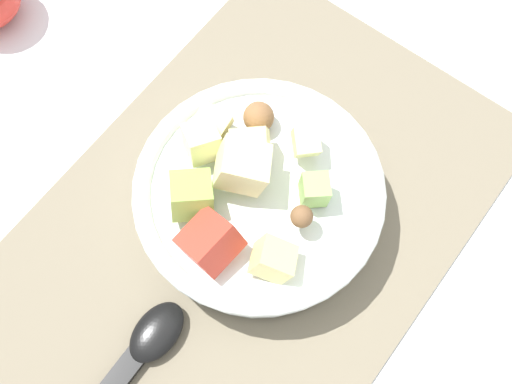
{
  "coord_description": "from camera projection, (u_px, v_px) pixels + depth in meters",
  "views": [
    {
      "loc": [
        0.15,
        0.12,
        0.56
      ],
      "look_at": [
        -0.01,
        -0.0,
        0.04
      ],
      "focal_mm": 46.33,
      "sensor_mm": 36.0,
      "label": 1
    }
  ],
  "objects": [
    {
      "name": "ground_plane",
      "position": [
        249.0,
        224.0,
        0.59
      ],
      "size": [
        2.4,
        2.4,
        0.0
      ],
      "primitive_type": "plane",
      "color": "silver"
    },
    {
      "name": "placemat",
      "position": [
        249.0,
        222.0,
        0.59
      ],
      "size": [
        0.48,
        0.33,
        0.01
      ],
      "primitive_type": "cube",
      "color": "#756B56",
      "rests_on": "ground_plane"
    },
    {
      "name": "salad_bowl",
      "position": [
        254.0,
        194.0,
        0.56
      ],
      "size": [
        0.21,
        0.21,
        0.1
      ],
      "color": "white",
      "rests_on": "placemat"
    },
    {
      "name": "serving_spoon",
      "position": [
        128.0,
        372.0,
        0.53
      ],
      "size": [
        0.2,
        0.04,
        0.01
      ],
      "color": "black",
      "rests_on": "placemat"
    }
  ]
}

